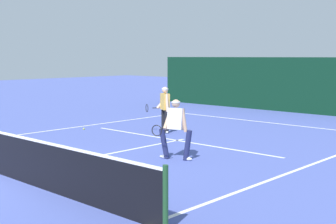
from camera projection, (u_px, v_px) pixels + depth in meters
The scene contains 9 objects.
ground_plane at pixel (2, 175), 10.82m from camera, with size 80.00×80.00×0.00m, color #4959A9.
court_line_baseline_far at pixel (268, 122), 19.33m from camera, with size 9.56×0.10×0.01m, color white.
court_line_service at pixel (177, 140), 15.24m from camera, with size 7.79×0.10×0.01m, color white.
court_line_centre at pixel (109, 154), 13.15m from camera, with size 0.10×6.40×0.01m, color white.
tennis_net at pixel (1, 153), 10.76m from camera, with size 10.48×0.09×1.07m.
player_near at pixel (175, 127), 12.34m from camera, with size 0.94×0.93×1.61m.
player_far at pixel (165, 107), 16.75m from camera, with size 1.00×0.82×1.65m.
tennis_ball at pixel (84, 129), 17.45m from camera, with size 0.07×0.07×0.07m, color #D1E033.
back_fence_windscreen at pixel (312, 86), 22.04m from camera, with size 18.61×0.12×2.68m, color black.
Camera 1 is at (10.02, -5.12, 2.74)m, focal length 50.02 mm.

